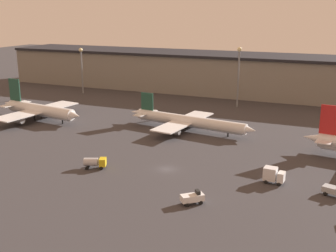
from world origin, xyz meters
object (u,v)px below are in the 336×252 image
at_px(service_vehicle_4, 335,190).
at_px(airplane_0, 39,110).
at_px(airplane_1, 188,121).
at_px(service_vehicle_3, 273,175).
at_px(service_vehicle_2, 193,198).
at_px(service_vehicle_1, 95,162).

bearing_deg(service_vehicle_4, airplane_0, -178.89).
xyz_separation_m(airplane_1, service_vehicle_3, (33.37, -33.64, -1.05)).
bearing_deg(service_vehicle_3, airplane_0, 167.82).
xyz_separation_m(airplane_0, service_vehicle_2, (74.18, -43.03, -2.21)).
distance_m(service_vehicle_1, service_vehicle_3, 43.43).
xyz_separation_m(airplane_0, service_vehicle_1, (44.84, -33.68, -1.94)).
bearing_deg(service_vehicle_3, airplane_1, 138.94).
relative_size(service_vehicle_2, service_vehicle_4, 0.93).
distance_m(service_vehicle_3, service_vehicle_4, 13.52).
bearing_deg(airplane_0, service_vehicle_1, -28.84).
bearing_deg(airplane_1, service_vehicle_2, -60.49).
distance_m(airplane_0, service_vehicle_1, 56.12).
bearing_deg(service_vehicle_2, service_vehicle_3, 10.99).
bearing_deg(service_vehicle_1, service_vehicle_4, -16.64).
bearing_deg(airplane_0, service_vehicle_3, -8.27).
bearing_deg(airplane_1, service_vehicle_1, -94.54).
distance_m(service_vehicle_1, service_vehicle_4, 56.37).
height_order(airplane_1, service_vehicle_2, airplane_1).
relative_size(airplane_1, service_vehicle_4, 8.70).
distance_m(service_vehicle_1, service_vehicle_2, 30.79).
xyz_separation_m(service_vehicle_1, service_vehicle_3, (42.69, 8.02, 0.39)).
bearing_deg(airplane_0, service_vehicle_2, -22.04).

